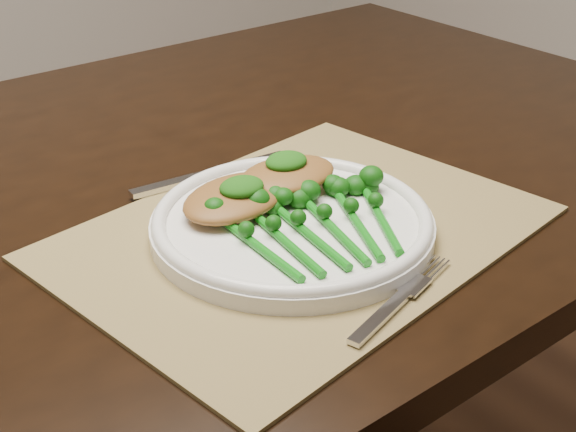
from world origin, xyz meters
TOP-DOWN VIEW (x-y plane):
  - dining_table at (0.05, 0.03)m, footprint 1.62×0.94m
  - placemat at (0.13, -0.17)m, footprint 0.53×0.42m
  - dinner_plate at (0.12, -0.17)m, footprint 0.29×0.29m
  - knife at (0.11, -0.01)m, footprint 0.20×0.03m
  - fork at (0.14, -0.32)m, footprint 0.16×0.06m
  - chicken_fillet_left at (0.09, -0.12)m, footprint 0.14×0.12m
  - chicken_fillet_right at (0.16, -0.11)m, footprint 0.12×0.08m
  - pesto_dollop_left at (0.09, -0.13)m, footprint 0.05×0.04m
  - pesto_dollop_right at (0.16, -0.11)m, footprint 0.05×0.04m
  - broccolini_bundle at (0.12, -0.21)m, footprint 0.19×0.20m

SIDE VIEW (x-z plane):
  - dining_table at x=0.05m, z-range 0.00..0.75m
  - placemat at x=0.13m, z-range 0.75..0.75m
  - fork at x=0.14m, z-range 0.76..0.76m
  - knife at x=0.11m, z-range 0.76..0.76m
  - dinner_plate at x=0.12m, z-range 0.75..0.78m
  - broccolini_bundle at x=0.12m, z-range 0.76..0.79m
  - chicken_fillet_left at x=0.09m, z-range 0.77..0.80m
  - chicken_fillet_right at x=0.16m, z-range 0.78..0.80m
  - pesto_dollop_left at x=0.09m, z-range 0.79..0.81m
  - pesto_dollop_right at x=0.16m, z-range 0.79..0.81m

